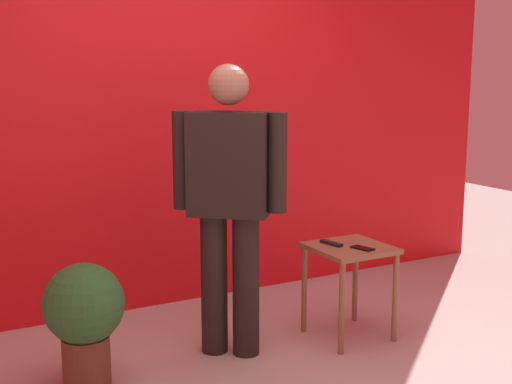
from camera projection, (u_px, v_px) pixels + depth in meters
name	position (u px, v px, depth m)	size (l,w,h in m)	color
back_wall_red	(168.00, 78.00, 4.82)	(5.82, 0.12, 3.30)	red
standing_person	(229.00, 196.00, 3.99)	(0.60, 0.53, 1.74)	black
side_table	(350.00, 262.00, 4.32)	(0.47, 0.47, 0.61)	olive
cell_phone	(363.00, 248.00, 4.23)	(0.07, 0.14, 0.01)	black
tv_remote	(331.00, 243.00, 4.33)	(0.04, 0.17, 0.02)	black
potted_plant	(84.00, 314.00, 3.66)	(0.44, 0.44, 0.69)	brown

